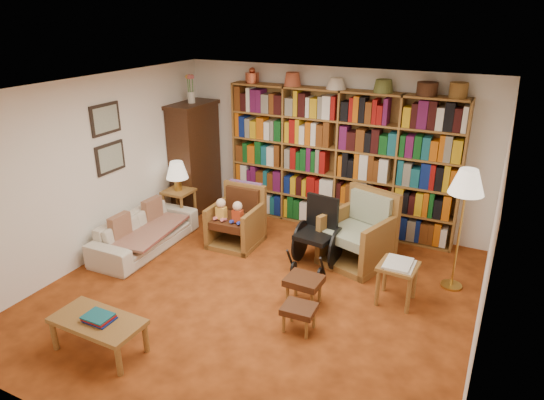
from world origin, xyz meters
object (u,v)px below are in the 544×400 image
Objects in this scene: footstool_b at (299,311)px; coffee_table at (98,323)px; armchair_sage at (359,235)px; floor_lamp at (467,187)px; side_table_lamp at (179,198)px; side_table_papers at (398,271)px; footstool_a at (304,282)px; sofa at (145,232)px; armchair_leather at (239,220)px; wheelchair at (318,235)px.

coffee_table reaches higher than footstool_b.
armchair_sage is 0.67× the size of floor_lamp.
side_table_lamp reaches higher than side_table_papers.
footstool_a is at bearing -151.39° from side_table_papers.
sofa is 1.38m from armchair_leather.
side_table_lamp is 0.36× the size of floor_lamp.
footstool_b is at bearing 35.73° from coffee_table.
side_table_papers is at bearing -87.86° from sofa.
coffee_table is at bearing -144.27° from footstool_b.
side_table_papers is (3.63, 0.22, 0.16)m from sofa.
wheelchair is at bearing -5.00° from armchair_leather.
floor_lamp is 1.63× the size of coffee_table.
armchair_leather is at bearing -178.34° from floor_lamp.
sofa is 2.67m from footstool_a.
side_table_lamp is 2.56m from wheelchair.
floor_lamp reaches higher than footstool_a.
floor_lamp reaches higher than armchair_leather.
side_table_papers is 1.33m from footstool_b.
side_table_lamp is 3.24m from coffee_table.
floor_lamp is at bearing 50.48° from footstool_b.
armchair_sage is at bearing -71.51° from sofa.
side_table_papers reaches higher than footstool_a.
side_table_papers is (2.50, -0.57, 0.06)m from armchair_leather.
footstool_a is 0.44× the size of coffee_table.
armchair_leather reaches higher than sofa.
side_table_lamp is 1.33× the size of footstool_a.
armchair_leather is at bearing -8.70° from side_table_lamp.
coffee_table is at bearing -68.20° from side_table_lamp.
armchair_sage reaches higher than sofa.
side_table_lamp is 0.59× the size of wheelchair.
footstool_a is 0.52m from footstool_b.
floor_lamp is 2.45m from footstool_b.
armchair_sage is at bearing 130.83° from side_table_papers.
armchair_leather is at bearing -56.28° from sofa.
armchair_leather is at bearing 167.16° from side_table_papers.
footstool_a is (2.65, -0.31, 0.03)m from sofa.
sofa reaches higher than footstool_a.
sofa is at bearing -176.53° from side_table_papers.
footstool_b is (2.90, -1.78, -0.18)m from side_table_lamp.
side_table_papers is 0.55× the size of coffee_table.
footstool_b is 0.39× the size of coffee_table.
footstool_a is at bearing 107.11° from footstool_b.
sofa is 4.72× the size of footstool_b.
side_table_lamp is at bearing -178.64° from armchair_sage.
floor_lamp reaches higher than side_table_lamp.
sofa is 1.12× the size of floor_lamp.
sofa is 3.64m from side_table_papers.
armchair_leather is at bearing 144.19° from footstool_a.
sofa is at bearing -144.95° from armchair_leather.
armchair_sage is at bearing 86.74° from footstool_b.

